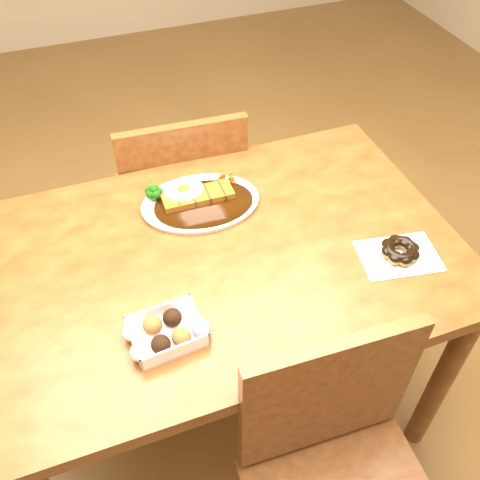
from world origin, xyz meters
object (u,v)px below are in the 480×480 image
object	(u,v)px
chair_far	(182,200)
donut_box	(165,332)
table	(224,278)
pon_de_ring	(400,251)
katsu_curry_plate	(198,200)

from	to	relation	value
chair_far	donut_box	world-z (taller)	chair_far
table	chair_far	xyz separation A→B (m)	(0.02, 0.53, -0.17)
table	donut_box	xyz separation A→B (m)	(-0.20, -0.20, 0.12)
chair_far	table	bearing A→B (deg)	90.90
pon_de_ring	chair_far	bearing A→B (deg)	119.09
chair_far	pon_de_ring	distance (m)	0.85
chair_far	pon_de_ring	size ratio (longest dim) A/B	4.01
table	katsu_curry_plate	distance (m)	0.23
donut_box	pon_de_ring	world-z (taller)	donut_box
donut_box	katsu_curry_plate	bearing A→B (deg)	63.85
pon_de_ring	table	bearing A→B (deg)	158.27
pon_de_ring	donut_box	bearing A→B (deg)	-176.48
chair_far	donut_box	size ratio (longest dim) A/B	4.71
chair_far	pon_de_ring	world-z (taller)	chair_far
table	pon_de_ring	size ratio (longest dim) A/B	5.53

